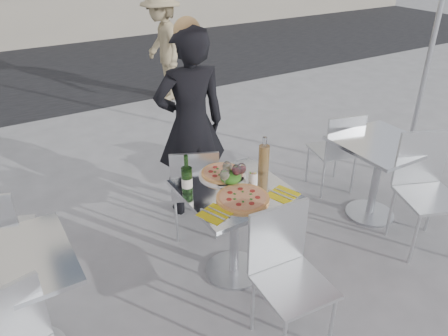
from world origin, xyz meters
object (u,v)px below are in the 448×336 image
wineglass_red_b (242,169)px  napkin_left (215,214)px  chair_far (194,185)px  pizza_near (243,198)px  woman_diner (191,125)px  side_chair_rfar (338,147)px  napkin_right (283,194)px  chair_near (286,266)px  wine_bottle (187,179)px  side_table_right (379,164)px  carafe (264,159)px  salad_plate (231,178)px  pizza_far (222,174)px  wineglass_red_a (237,171)px  pedestrian_b (163,46)px  sugar_shaker (253,177)px  side_table_left (12,292)px  side_chair_rnear (425,182)px  wineglass_white_b (227,167)px  wineglass_white_a (225,175)px  main_table (235,214)px

wineglass_red_b → napkin_left: wineglass_red_b is taller
chair_far → pizza_near: 0.75m
woman_diner → napkin_left: woman_diner is taller
side_chair_rfar → napkin_right: 1.45m
chair_near → wine_bottle: bearing=114.5°
side_table_right → napkin_left: size_ratio=3.23×
carafe → side_table_right: bearing=-4.6°
side_chair_rfar → salad_plate: 1.54m
pizza_near → salad_plate: size_ratio=1.65×
pizza_far → wine_bottle: 0.36m
chair_near → pizza_far: 0.88m
woman_diner → wineglass_red_a: bearing=93.1°
salad_plate → woman_diner: bearing=81.8°
chair_near → napkin_left: (-0.24, 0.44, 0.21)m
pizza_near → wine_bottle: (-0.29, 0.26, 0.10)m
pedestrian_b → wineglass_red_b: 4.02m
woman_diner → sugar_shaker: size_ratio=16.03×
pizza_near → carafe: carafe is taller
side_table_left → wineglass_red_b: wineglass_red_b is taller
side_chair_rnear → wineglass_white_b: size_ratio=6.09×
side_table_right → side_chair_rnear: bearing=-85.8°
pizza_far → wine_bottle: bearing=-164.4°
pizza_near → wine_bottle: 0.40m
pedestrian_b → wineglass_white_a: pedestrian_b is taller
side_chair_rnear → salad_plate: (-1.51, 0.53, 0.22)m
chair_near → woman_diner: size_ratio=0.53×
pizza_near → sugar_shaker: bearing=37.8°
chair_far → pizza_far: chair_far is taller
side_table_left → chair_near: size_ratio=0.82×
chair_near → wineglass_red_a: size_ratio=5.79×
side_table_left → napkin_left: (1.23, -0.19, 0.21)m
main_table → pizza_far: size_ratio=2.16×
sugar_shaker → napkin_right: bearing=-68.3°
carafe → wineglass_white_a: (-0.37, -0.05, -0.01)m
chair_far → pizza_far: size_ratio=2.45×
pedestrian_b → side_chair_rnear: bearing=8.9°
side_chair_rnear → pedestrian_b: bearing=116.0°
side_chair_rnear → salad_plate: side_chair_rnear is taller
pedestrian_b → pizza_far: (-1.18, -3.71, -0.05)m
carafe → side_chair_rfar: bearing=18.4°
woman_diner → side_table_left: bearing=39.4°
wineglass_white_a → woman_diner: bearing=77.3°
sugar_shaker → napkin_right: (0.09, -0.23, -0.05)m
napkin_left → side_table_right: bearing=-14.6°
salad_plate → pizza_far: bearing=89.3°
side_table_right → pizza_near: size_ratio=2.07×
side_table_left → chair_far: 1.57m
chair_near → napkin_left: 0.55m
wineglass_white_b → wineglass_red_b: size_ratio=1.00×
side_chair_rfar → wine_bottle: (-1.80, -0.36, 0.36)m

